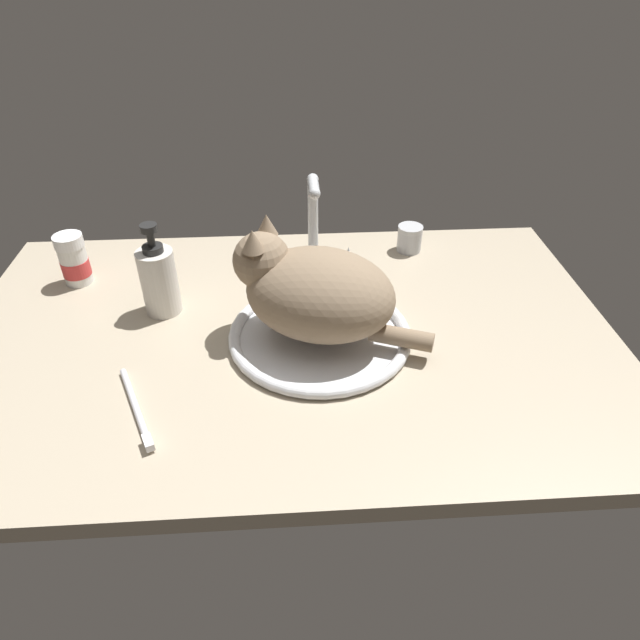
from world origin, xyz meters
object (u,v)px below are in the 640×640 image
(pill_bottle, at_px, (74,261))
(toothbrush, at_px, (137,410))
(sink_basin, at_px, (320,335))
(faucet, at_px, (313,242))
(metal_jar, at_px, (410,238))
(cat, at_px, (311,290))
(soap_pump_bottle, at_px, (159,280))

(pill_bottle, distance_m, toothbrush, 0.42)
(sink_basin, height_order, faucet, faucet)
(sink_basin, height_order, metal_jar, metal_jar)
(faucet, relative_size, cat, 0.64)
(faucet, bearing_deg, pill_bottle, 178.90)
(pill_bottle, relative_size, metal_jar, 1.80)
(cat, relative_size, pill_bottle, 3.26)
(faucet, xyz_separation_m, soap_pump_bottle, (-0.28, -0.10, -0.01))
(sink_basin, xyz_separation_m, toothbrush, (-0.28, -0.16, -0.00))
(metal_jar, xyz_separation_m, toothbrush, (-0.50, -0.46, -0.02))
(sink_basin, bearing_deg, faucet, 90.00)
(soap_pump_bottle, height_order, toothbrush, soap_pump_bottle)
(pill_bottle, xyz_separation_m, metal_jar, (0.68, 0.09, -0.02))
(pill_bottle, bearing_deg, metal_jar, 7.25)
(cat, relative_size, soap_pump_bottle, 1.92)
(soap_pump_bottle, distance_m, metal_jar, 0.54)
(metal_jar, height_order, toothbrush, metal_jar)
(faucet, xyz_separation_m, toothbrush, (-0.28, -0.37, -0.07))
(faucet, xyz_separation_m, cat, (-0.02, -0.20, 0.02))
(metal_jar, relative_size, toothbrush, 0.33)
(sink_basin, relative_size, soap_pump_bottle, 1.80)
(sink_basin, bearing_deg, toothbrush, -150.30)
(soap_pump_bottle, bearing_deg, pill_bottle, 149.18)
(soap_pump_bottle, bearing_deg, cat, -20.20)
(metal_jar, bearing_deg, sink_basin, -125.26)
(metal_jar, bearing_deg, pill_bottle, -172.75)
(faucet, relative_size, toothbrush, 1.23)
(cat, distance_m, toothbrush, 0.33)
(soap_pump_bottle, distance_m, toothbrush, 0.27)
(faucet, xyz_separation_m, pill_bottle, (-0.47, 0.01, -0.03))
(toothbrush, bearing_deg, faucet, 52.48)
(cat, relative_size, metal_jar, 5.87)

